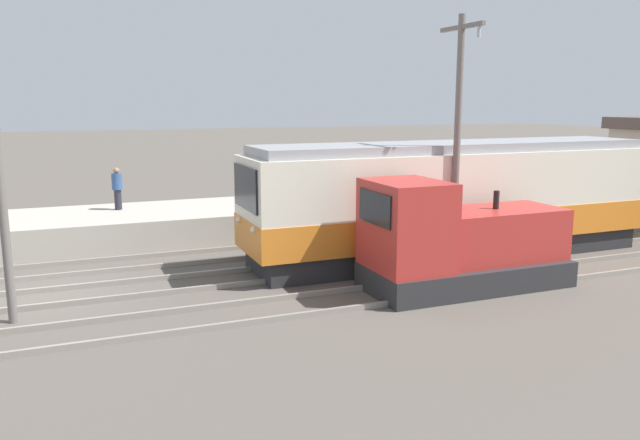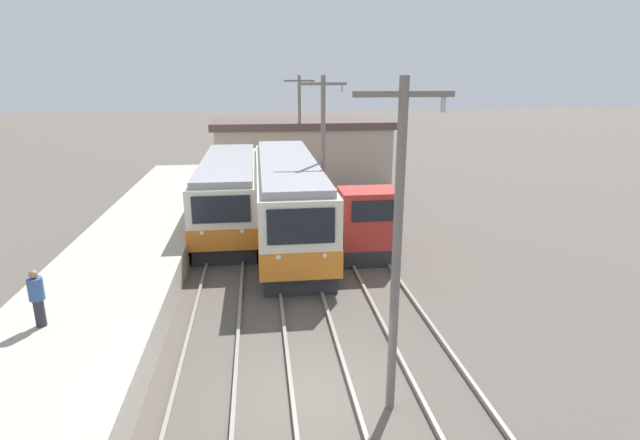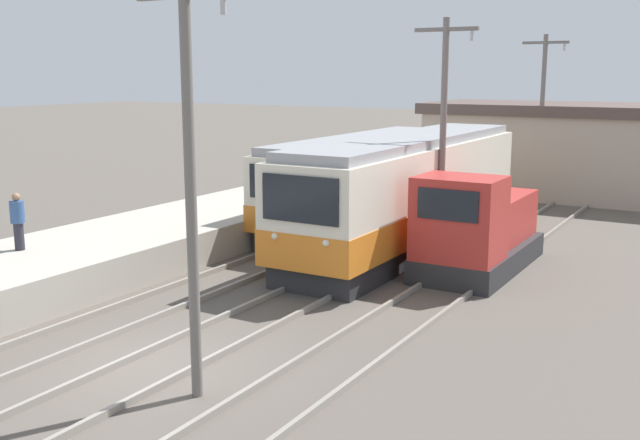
% 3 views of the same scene
% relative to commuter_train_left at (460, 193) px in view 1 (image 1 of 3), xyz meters
% --- Properties ---
extents(ground_plane, '(200.00, 200.00, 0.00)m').
position_rel_commuter_train_left_xyz_m(ground_plane, '(2.60, -14.44, -1.60)').
color(ground_plane, '#564F47').
extents(platform_left, '(4.50, 54.00, 1.05)m').
position_rel_commuter_train_left_xyz_m(platform_left, '(-3.65, -14.44, -1.08)').
color(platform_left, '#ADA599').
rests_on(platform_left, ground).
extents(track_left, '(1.54, 60.00, 0.14)m').
position_rel_commuter_train_left_xyz_m(track_left, '(0.00, -14.44, -1.53)').
color(track_left, gray).
rests_on(track_left, ground).
extents(track_center, '(1.54, 60.00, 0.14)m').
position_rel_commuter_train_left_xyz_m(track_center, '(2.80, -14.44, -1.53)').
color(track_center, gray).
rests_on(track_center, ground).
extents(track_right, '(1.54, 60.00, 0.14)m').
position_rel_commuter_train_left_xyz_m(track_right, '(5.80, -14.44, -1.53)').
color(track_right, gray).
rests_on(track_right, ground).
extents(commuter_train_left, '(2.84, 11.61, 3.42)m').
position_rel_commuter_train_left_xyz_m(commuter_train_left, '(0.00, 0.00, 0.00)').
color(commuter_train_left, '#28282B').
rests_on(commuter_train_left, ground).
extents(commuter_train_center, '(2.84, 13.82, 3.72)m').
position_rel_commuter_train_left_xyz_m(commuter_train_center, '(2.80, -2.21, 0.13)').
color(commuter_train_center, '#28282B').
rests_on(commuter_train_center, ground).
extents(shunting_locomotive, '(2.40, 5.63, 3.00)m').
position_rel_commuter_train_left_xyz_m(shunting_locomotive, '(5.80, -4.06, -0.39)').
color(shunting_locomotive, '#28282B').
rests_on(shunting_locomotive, ground).
extents(catenary_mast_mid, '(2.00, 0.20, 7.38)m').
position_rel_commuter_train_left_xyz_m(catenary_mast_mid, '(4.31, -3.17, 2.41)').
color(catenary_mast_mid, slate).
rests_on(catenary_mast_mid, ground).
extents(person_on_platform, '(0.38, 0.38, 1.56)m').
position_rel_commuter_train_left_xyz_m(person_on_platform, '(-4.32, -11.99, 0.29)').
color(person_on_platform, '#282833').
rests_on(person_on_platform, platform_left).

